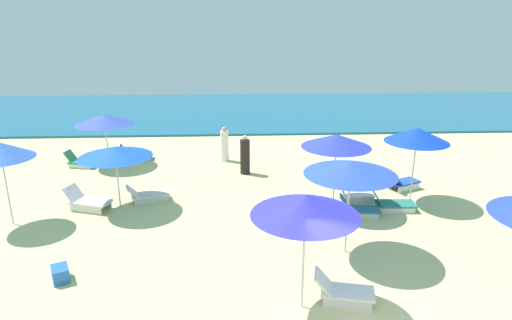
# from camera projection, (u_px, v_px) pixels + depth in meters

# --- Properties ---
(ocean) EXTENTS (60.00, 12.96, 0.12)m
(ocean) POSITION_uv_depth(u_px,v_px,m) (273.00, 110.00, 30.71)
(ocean) COLOR #1B5E81
(ocean) RESTS_ON ground_plane
(umbrella_0) EXTENTS (2.30, 2.30, 2.58)m
(umbrella_0) POSITION_uv_depth(u_px,v_px,m) (336.00, 141.00, 14.63)
(umbrella_0) COLOR silver
(umbrella_0) RESTS_ON ground_plane
(lounge_chair_0_0) EXTENTS (1.30, 0.62, 0.71)m
(lounge_chair_0_0) POSITION_uv_depth(u_px,v_px,m) (353.00, 194.00, 15.80)
(lounge_chair_0_0) COLOR silver
(lounge_chair_0_0) RESTS_ON ground_plane
(lounge_chair_0_1) EXTENTS (1.36, 0.72, 0.67)m
(lounge_chair_0_1) POSITION_uv_depth(u_px,v_px,m) (358.00, 209.00, 14.68)
(lounge_chair_0_1) COLOR silver
(lounge_chair_0_1) RESTS_ON ground_plane
(umbrella_1) EXTENTS (2.33, 2.33, 2.72)m
(umbrella_1) POSITION_uv_depth(u_px,v_px,m) (305.00, 205.00, 9.37)
(umbrella_1) COLOR silver
(umbrella_1) RESTS_ON ground_plane
(lounge_chair_1_0) EXTENTS (1.46, 0.90, 0.72)m
(lounge_chair_1_0) POSITION_uv_depth(u_px,v_px,m) (343.00, 291.00, 10.19)
(lounge_chair_1_0) COLOR silver
(lounge_chair_1_0) RESTS_ON ground_plane
(umbrella_2) EXTENTS (1.94, 1.94, 2.67)m
(umbrella_2) POSITION_uv_depth(u_px,v_px,m) (0.00, 150.00, 13.41)
(umbrella_2) COLOR silver
(umbrella_2) RESTS_ON ground_plane
(umbrella_3) EXTENTS (2.17, 2.17, 2.64)m
(umbrella_3) POSITION_uv_depth(u_px,v_px,m) (417.00, 135.00, 15.22)
(umbrella_3) COLOR silver
(umbrella_3) RESTS_ON ground_plane
(lounge_chair_3_0) EXTENTS (1.45, 1.09, 0.72)m
(lounge_chair_3_0) POSITION_uv_depth(u_px,v_px,m) (402.00, 182.00, 16.86)
(lounge_chair_3_0) COLOR silver
(lounge_chair_3_0) RESTS_ON ground_plane
(lounge_chair_3_1) EXTENTS (1.46, 0.74, 0.64)m
(lounge_chair_3_1) POSITION_uv_depth(u_px,v_px,m) (392.00, 203.00, 15.12)
(lounge_chair_3_1) COLOR silver
(lounge_chair_3_1) RESTS_ON ground_plane
(umbrella_4) EXTENTS (2.48, 2.48, 2.23)m
(umbrella_4) POSITION_uv_depth(u_px,v_px,m) (104.00, 119.00, 19.22)
(umbrella_4) COLOR silver
(umbrella_4) RESTS_ON ground_plane
(lounge_chair_4_0) EXTENTS (1.46, 0.82, 0.71)m
(lounge_chair_4_0) POSITION_uv_depth(u_px,v_px,m) (135.00, 154.00, 20.37)
(lounge_chair_4_0) COLOR silver
(lounge_chair_4_0) RESTS_ON ground_plane
(lounge_chair_4_1) EXTENTS (1.36, 0.80, 0.71)m
(lounge_chair_4_1) POSITION_uv_depth(u_px,v_px,m) (80.00, 161.00, 19.41)
(lounge_chair_4_1) COLOR silver
(lounge_chair_4_1) RESTS_ON ground_plane
(umbrella_5) EXTENTS (2.46, 2.46, 2.64)m
(umbrella_5) POSITION_uv_depth(u_px,v_px,m) (351.00, 168.00, 11.73)
(umbrella_5) COLOR silver
(umbrella_5) RESTS_ON ground_plane
(umbrella_7) EXTENTS (2.43, 2.43, 2.16)m
(umbrella_7) POSITION_uv_depth(u_px,v_px,m) (115.00, 152.00, 14.78)
(umbrella_7) COLOR silver
(umbrella_7) RESTS_ON ground_plane
(lounge_chair_7_0) EXTENTS (1.55, 1.00, 0.64)m
(lounge_chair_7_0) POSITION_uv_depth(u_px,v_px,m) (147.00, 195.00, 15.78)
(lounge_chair_7_0) COLOR silver
(lounge_chair_7_0) RESTS_ON ground_plane
(lounge_chair_7_1) EXTENTS (1.61, 1.10, 0.78)m
(lounge_chair_7_1) POSITION_uv_depth(u_px,v_px,m) (87.00, 201.00, 15.14)
(lounge_chair_7_1) COLOR silver
(lounge_chair_7_1) RESTS_ON ground_plane
(beachgoer_1) EXTENTS (0.43, 0.43, 1.57)m
(beachgoer_1) POSITION_uv_depth(u_px,v_px,m) (224.00, 145.00, 20.09)
(beachgoer_1) COLOR white
(beachgoer_1) RESTS_ON ground_plane
(beachgoer_2) EXTENTS (0.52, 0.52, 1.63)m
(beachgoer_2) POSITION_uv_depth(u_px,v_px,m) (245.00, 156.00, 18.44)
(beachgoer_2) COLOR black
(beachgoer_2) RESTS_ON ground_plane
(cooler_box_0) EXTENTS (0.58, 0.64, 0.37)m
(cooler_box_0) POSITION_uv_depth(u_px,v_px,m) (60.00, 274.00, 11.08)
(cooler_box_0) COLOR blue
(cooler_box_0) RESTS_ON ground_plane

